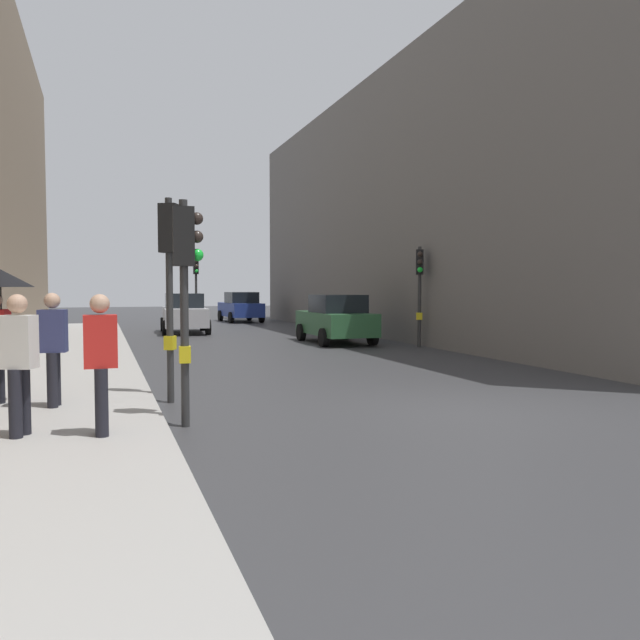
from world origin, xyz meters
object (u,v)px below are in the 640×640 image
traffic_light_far_median (196,278)px  traffic_light_near_left (186,271)px  pedestrian_with_black_backpack (15,356)px  car_blue_van (241,307)px  pedestrian_with_grey_backpack (50,342)px  car_green_estate (336,319)px  car_silver_hatchback (184,313)px  traffic_light_mid_street (420,278)px  pedestrian_in_red_jacket (101,358)px  traffic_light_near_right (170,262)px

traffic_light_far_median → traffic_light_near_left: 23.75m
pedestrian_with_black_backpack → car_blue_van: bearing=72.4°
pedestrian_with_grey_backpack → pedestrian_with_black_backpack: 1.98m
traffic_light_far_median → traffic_light_near_left: (-3.51, -23.48, -0.27)m
car_green_estate → car_blue_van: size_ratio=0.99×
car_silver_hatchback → car_blue_van: (4.30, 8.16, 0.00)m
traffic_light_far_median → pedestrian_with_grey_backpack: (-5.42, -22.09, -1.36)m
traffic_light_mid_street → pedestrian_with_black_backpack: 15.18m
traffic_light_near_left → pedestrian_in_red_jacket: bearing=-144.0°
car_blue_van → pedestrian_in_red_jacket: 29.24m
car_silver_hatchback → car_blue_van: bearing=62.2°
traffic_light_near_right → pedestrian_with_black_backpack: traffic_light_near_right is taller
car_blue_van → pedestrian_with_grey_backpack: (-8.57, -25.93, 0.29)m
traffic_light_mid_street → pedestrian_with_grey_backpack: traffic_light_mid_street is taller
pedestrian_with_grey_backpack → pedestrian_with_black_backpack: bearing=-97.5°
traffic_light_near_right → traffic_light_near_left: 2.01m
car_green_estate → pedestrian_in_red_jacket: pedestrian_in_red_jacket is taller
traffic_light_mid_street → traffic_light_far_median: traffic_light_far_median is taller
pedestrian_with_black_backpack → traffic_light_near_left: bearing=14.7°
car_silver_hatchback → pedestrian_with_black_backpack: 20.25m
pedestrian_in_red_jacket → traffic_light_near_right: bearing=67.8°
traffic_light_near_right → car_blue_van: size_ratio=0.83×
car_green_estate → car_silver_hatchback: (-4.55, 7.05, 0.00)m
traffic_light_far_median → pedestrian_in_red_jacket: (-4.68, -24.33, -1.39)m
car_green_estate → car_silver_hatchback: size_ratio=0.98×
car_blue_van → traffic_light_near_right: bearing=-104.8°
car_silver_hatchback → pedestrian_in_red_jacket: (-3.53, -20.01, 0.25)m
car_green_estate → pedestrian_with_grey_backpack: size_ratio=2.39×
traffic_light_near_right → pedestrian_with_black_backpack: bearing=-130.1°
traffic_light_mid_street → traffic_light_near_left: traffic_light_mid_street is taller
pedestrian_with_black_backpack → pedestrian_with_grey_backpack: bearing=82.5°
traffic_light_near_right → traffic_light_near_left: traffic_light_near_right is taller
traffic_light_near_left → car_blue_van: (6.67, 27.33, -1.37)m
car_green_estate → pedestrian_in_red_jacket: size_ratio=2.39×
traffic_light_far_median → pedestrian_in_red_jacket: traffic_light_far_median is taller
pedestrian_in_red_jacket → car_silver_hatchback: bearing=80.0°
pedestrian_with_grey_backpack → pedestrian_in_red_jacket: size_ratio=1.00×
traffic_light_mid_street → pedestrian_in_red_jacket: size_ratio=1.92×
traffic_light_far_median → traffic_light_mid_street: bearing=-68.4°
pedestrian_with_black_backpack → pedestrian_in_red_jacket: bearing=-15.5°
traffic_light_near_right → pedestrian_in_red_jacket: traffic_light_near_right is taller
traffic_light_mid_street → car_green_estate: bearing=130.2°
traffic_light_far_median → pedestrian_in_red_jacket: size_ratio=2.07×
car_silver_hatchback → traffic_light_near_right: bearing=-97.9°
traffic_light_far_median → car_blue_van: traffic_light_far_median is taller
traffic_light_far_median → car_silver_hatchback: size_ratio=0.85×
car_green_estate → car_silver_hatchback: same height
traffic_light_near_left → pedestrian_with_grey_backpack: (-1.91, 1.40, -1.09)m
traffic_light_near_left → pedestrian_with_black_backpack: bearing=-165.3°
traffic_light_near_right → car_silver_hatchback: (2.37, 17.17, -1.58)m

